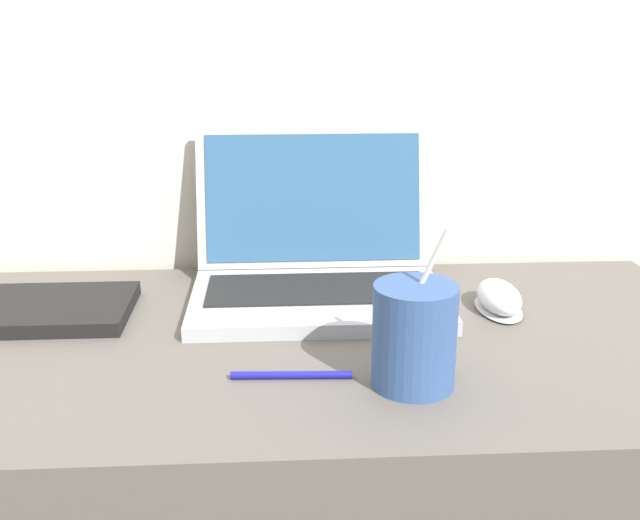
# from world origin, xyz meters

# --- Properties ---
(laptop) EXTENTS (0.36, 0.29, 0.23)m
(laptop) POSITION_xyz_m (-0.01, 0.44, 0.82)
(laptop) COLOR #ADADB2
(laptop) RESTS_ON desk
(drink_cup) EXTENTS (0.09, 0.09, 0.18)m
(drink_cup) POSITION_xyz_m (0.08, 0.14, 0.83)
(drink_cup) COLOR #33518C
(drink_cup) RESTS_ON desk
(computer_mouse) EXTENTS (0.06, 0.11, 0.04)m
(computer_mouse) POSITION_xyz_m (0.24, 0.36, 0.78)
(computer_mouse) COLOR #B2B2B7
(computer_mouse) RESTS_ON desk
(pen) EXTENTS (0.14, 0.02, 0.01)m
(pen) POSITION_xyz_m (-0.05, 0.17, 0.77)
(pen) COLOR #191999
(pen) RESTS_ON desk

